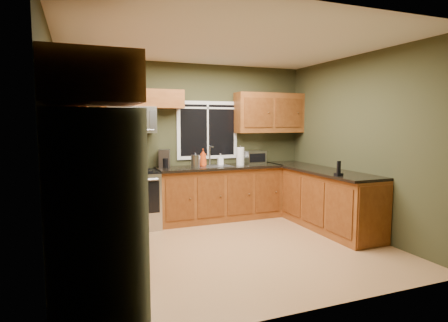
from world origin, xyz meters
TOP-DOWN VIEW (x-y plane):
  - floor at (0.00, 0.00)m, footprint 4.20×4.20m
  - ceiling at (0.00, 0.00)m, footprint 4.20×4.20m
  - back_wall at (0.00, 1.80)m, footprint 4.20×0.00m
  - front_wall at (0.00, -1.80)m, footprint 4.20×0.00m
  - left_wall at (-2.10, 0.00)m, footprint 0.00×3.60m
  - right_wall at (2.10, 0.00)m, footprint 0.00×3.60m
  - window at (0.30, 1.78)m, footprint 1.12×0.03m
  - base_cabinets_left at (-1.80, 0.48)m, footprint 0.60×2.65m
  - countertop_left at (-1.78, 0.48)m, footprint 0.65×2.65m
  - base_cabinets_back at (0.42, 1.50)m, footprint 2.17×0.60m
  - countertop_back at (0.42, 1.48)m, footprint 2.17×0.65m
  - base_cabinets_peninsula at (1.80, 0.54)m, footprint 0.60×2.52m
  - countertop_peninsula at (1.78, 0.55)m, footprint 0.65×2.50m
  - upper_cabinets_left at (-1.94, 0.48)m, footprint 0.33×2.65m
  - upper_cabinets_back_left at (-0.85, 1.64)m, footprint 1.30×0.33m
  - upper_cabinets_back_right at (1.45, 1.64)m, footprint 1.30×0.33m
  - upper_cabinet_over_fridge at (-1.74, -1.30)m, footprint 0.72×0.90m
  - refrigerator at (-1.74, -1.30)m, footprint 0.74×0.90m
  - range at (-1.05, 1.47)m, footprint 0.76×0.69m
  - microwave at (-1.05, 1.61)m, footprint 0.76×0.41m
  - sink at (0.30, 1.49)m, footprint 0.60×0.42m
  - toaster_oven at (1.14, 1.62)m, footprint 0.38×0.31m
  - coffee_maker at (-0.51, 1.64)m, footprint 0.23×0.28m
  - kettle at (-0.05, 1.40)m, footprint 0.19×0.19m
  - paper_towel_roll at (0.78, 1.44)m, footprint 0.17×0.17m
  - soap_bottle_a at (0.12, 1.50)m, footprint 0.15×0.15m
  - soap_bottle_b at (0.48, 1.62)m, footprint 0.10×0.10m
  - soap_bottle_c at (0.00, 1.60)m, footprint 0.19×0.19m
  - cordless_phone at (1.55, -0.25)m, footprint 0.10×0.10m

SIDE VIEW (x-z plane):
  - floor at x=0.00m, z-range 0.00..0.00m
  - base_cabinets_peninsula at x=1.80m, z-range 0.00..0.90m
  - base_cabinets_left at x=-1.80m, z-range 0.00..0.90m
  - base_cabinets_back at x=0.42m, z-range 0.00..0.90m
  - range at x=-1.05m, z-range 0.00..0.94m
  - refrigerator at x=-1.74m, z-range 0.00..1.80m
  - countertop_left at x=-1.78m, z-range 0.90..0.94m
  - countertop_back at x=0.42m, z-range 0.90..0.94m
  - countertop_peninsula at x=1.78m, z-range 0.90..0.94m
  - sink at x=0.30m, z-range 0.77..1.13m
  - cordless_phone at x=1.55m, z-range 0.90..1.11m
  - soap_bottle_c at x=0.00m, z-range 0.94..1.12m
  - soap_bottle_b at x=0.48m, z-range 0.94..1.14m
  - toaster_oven at x=1.14m, z-range 0.94..1.17m
  - kettle at x=-0.05m, z-range 0.93..1.19m
  - coffee_maker at x=-0.51m, z-range 0.93..1.23m
  - soap_bottle_a at x=0.12m, z-range 0.94..1.24m
  - paper_towel_roll at x=0.78m, z-range 0.92..1.27m
  - back_wall at x=0.00m, z-range -0.75..3.45m
  - front_wall at x=0.00m, z-range -0.75..3.45m
  - left_wall at x=-2.10m, z-range -0.45..3.15m
  - right_wall at x=2.10m, z-range -0.45..3.15m
  - window at x=0.30m, z-range 1.04..2.06m
  - microwave at x=-1.05m, z-range 1.52..1.94m
  - upper_cabinets_left at x=-1.94m, z-range 1.50..2.22m
  - upper_cabinets_back_right at x=1.45m, z-range 1.50..2.22m
  - upper_cabinet_over_fridge at x=-1.74m, z-range 1.84..2.22m
  - upper_cabinets_back_left at x=-0.85m, z-range 1.92..2.22m
  - ceiling at x=0.00m, z-range 2.70..2.70m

